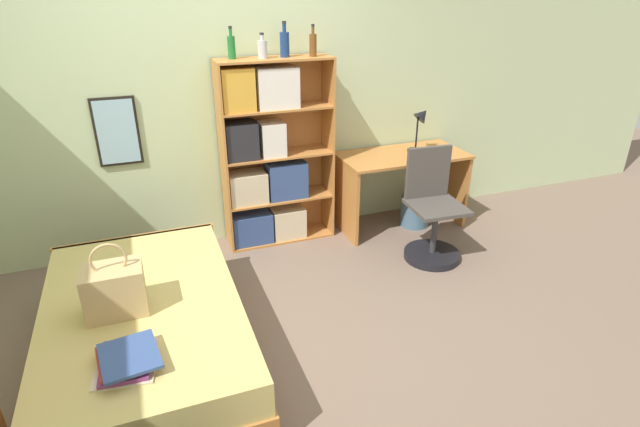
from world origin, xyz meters
TOP-DOWN VIEW (x-y plane):
  - ground_plane at (0.00, 0.00)m, footprint 14.00×14.00m
  - wall_back at (-0.00, 1.54)m, footprint 10.00×0.09m
  - bed at (-0.73, 0.02)m, footprint 1.14×1.84m
  - handbag at (-0.85, -0.05)m, footprint 0.33×0.23m
  - book_stack_on_bed at (-0.81, -0.53)m, footprint 0.34×0.38m
  - bookcase at (0.41, 1.33)m, footprint 0.95×0.30m
  - bottle_green at (0.18, 1.38)m, footprint 0.06×0.06m
  - bottle_brown at (0.41, 1.32)m, footprint 0.08×0.08m
  - bottle_clear at (0.60, 1.34)m, footprint 0.08×0.08m
  - bottle_blue at (0.82, 1.29)m, footprint 0.06×0.06m
  - desk at (1.66, 1.20)m, footprint 1.17×0.59m
  - desk_lamp at (1.84, 1.23)m, footprint 0.20×0.15m
  - desk_chair at (1.61, 0.56)m, footprint 0.47×0.47m
  - waste_bin at (1.80, 1.14)m, footprint 0.28×0.28m

SIDE VIEW (x-z plane):
  - ground_plane at x=0.00m, z-range 0.00..0.00m
  - waste_bin at x=1.80m, z-range 0.00..0.30m
  - bed at x=-0.73m, z-range 0.00..0.45m
  - desk_chair at x=1.61m, z-range -0.16..0.77m
  - book_stack_on_bed at x=-0.81m, z-range 0.45..0.52m
  - desk at x=1.66m, z-range 0.14..0.86m
  - handbag at x=-0.85m, z-range 0.38..0.82m
  - bookcase at x=0.41m, z-range -0.03..1.58m
  - desk_lamp at x=1.84m, z-range 0.79..1.21m
  - wall_back at x=0.00m, z-range 0.00..2.60m
  - bottle_brown at x=0.41m, z-range 1.59..1.78m
  - bottle_green at x=0.18m, z-range 1.58..1.82m
  - bottle_blue at x=0.82m, z-range 1.58..1.83m
  - bottle_clear at x=0.60m, z-range 1.58..1.85m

